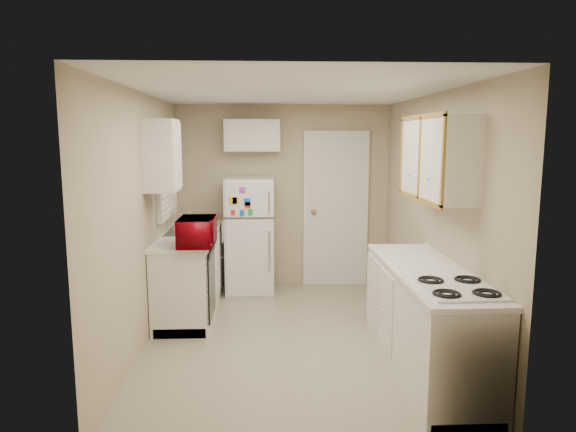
{
  "coord_description": "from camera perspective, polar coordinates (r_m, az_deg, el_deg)",
  "views": [
    {
      "loc": [
        -0.25,
        -4.87,
        1.98
      ],
      "look_at": [
        0.0,
        0.5,
        1.15
      ],
      "focal_mm": 32.0,
      "sensor_mm": 36.0,
      "label": 1
    }
  ],
  "objects": [
    {
      "name": "right_counter",
      "position": [
        4.55,
        15.03,
        -11.17
      ],
      "size": [
        0.6,
        2.0,
        0.9
      ],
      "primitive_type": "cube",
      "color": "silver",
      "rests_on": "floor"
    },
    {
      "name": "sink",
      "position": [
        6.09,
        -10.65,
        -1.98
      ],
      "size": [
        0.54,
        0.74,
        0.16
      ],
      "primitive_type": "cube",
      "color": "gray",
      "rests_on": "left_counter"
    },
    {
      "name": "refrigerator",
      "position": [
        6.55,
        -4.24,
        -2.2
      ],
      "size": [
        0.61,
        0.6,
        1.47
      ],
      "primitive_type": "cube",
      "rotation": [
        0.0,
        0.0,
        -0.01
      ],
      "color": "silver",
      "rests_on": "floor"
    },
    {
      "name": "upper_cabinet_right",
      "position": [
        4.62,
        16.36,
        6.19
      ],
      "size": [
        0.3,
        1.2,
        0.7
      ],
      "primitive_type": "cube",
      "color": "silver",
      "rests_on": "wall_right"
    },
    {
      "name": "cabinet_over_fridge",
      "position": [
        6.62,
        -4.0,
        8.93
      ],
      "size": [
        0.7,
        0.3,
        0.4
      ],
      "primitive_type": "cube",
      "color": "silver",
      "rests_on": "wall_back"
    },
    {
      "name": "microwave",
      "position": [
        5.2,
        -10.06,
        -1.66
      ],
      "size": [
        0.51,
        0.29,
        0.34
      ],
      "primitive_type": "imported",
      "rotation": [
        0.0,
        0.0,
        1.56
      ],
      "color": "#92020D",
      "rests_on": "left_counter"
    },
    {
      "name": "wall_right",
      "position": [
        5.2,
        15.86,
        -0.19
      ],
      "size": [
        3.8,
        3.8,
        0.0
      ],
      "primitive_type": "plane",
      "color": "tan",
      "rests_on": "floor"
    },
    {
      "name": "ceiling",
      "position": [
        4.9,
        0.28,
        13.7
      ],
      "size": [
        3.8,
        3.8,
        0.0
      ],
      "primitive_type": "plane",
      "color": "white",
      "rests_on": "floor"
    },
    {
      "name": "wall_left",
      "position": [
        5.07,
        -15.76,
        -0.41
      ],
      "size": [
        3.8,
        3.8,
        0.0
      ],
      "primitive_type": "plane",
      "color": "tan",
      "rests_on": "floor"
    },
    {
      "name": "window_blinds",
      "position": [
        6.04,
        -13.3,
        4.93
      ],
      "size": [
        0.1,
        0.98,
        1.08
      ],
      "primitive_type": "cube",
      "color": "silver",
      "rests_on": "wall_left"
    },
    {
      "name": "upper_cabinet_left",
      "position": [
        5.19,
        -13.86,
        6.54
      ],
      "size": [
        0.3,
        0.45,
        0.7
      ],
      "primitive_type": "cube",
      "color": "silver",
      "rests_on": "wall_left"
    },
    {
      "name": "stove",
      "position": [
        4.08,
        17.95,
        -14.69
      ],
      "size": [
        0.53,
        0.64,
        0.77
      ],
      "primitive_type": "cube",
      "rotation": [
        0.0,
        0.0,
        0.02
      ],
      "color": "silver",
      "rests_on": "floor"
    },
    {
      "name": "soap_bottle",
      "position": [
        6.28,
        -10.87,
        -0.37
      ],
      "size": [
        0.09,
        0.09,
        0.19
      ],
      "primitive_type": "imported",
      "rotation": [
        0.0,
        0.0,
        -0.03
      ],
      "color": "white",
      "rests_on": "left_counter"
    },
    {
      "name": "left_counter",
      "position": [
        6.03,
        -10.74,
        -6.08
      ],
      "size": [
        0.6,
        1.8,
        0.9
      ],
      "primitive_type": "cube",
      "color": "silver",
      "rests_on": "floor"
    },
    {
      "name": "floor",
      "position": [
        5.26,
        0.26,
        -13.32
      ],
      "size": [
        3.8,
        3.8,
        0.0
      ],
      "primitive_type": "plane",
      "color": "#AFA68B",
      "rests_on": "ground"
    },
    {
      "name": "interior_door",
      "position": [
        6.86,
        5.32,
        0.7
      ],
      "size": [
        0.86,
        0.06,
        2.08
      ],
      "primitive_type": "cube",
      "color": "silver",
      "rests_on": "floor"
    },
    {
      "name": "wall_front",
      "position": [
        3.08,
        2.06,
        -5.89
      ],
      "size": [
        2.8,
        2.8,
        0.0
      ],
      "primitive_type": "plane",
      "color": "tan",
      "rests_on": "floor"
    },
    {
      "name": "dishwasher",
      "position": [
        5.41,
        -8.57,
        -7.31
      ],
      "size": [
        0.03,
        0.58,
        0.72
      ],
      "primitive_type": "cube",
      "color": "black",
      "rests_on": "floor"
    },
    {
      "name": "wall_back",
      "position": [
        6.82,
        -0.54,
        2.21
      ],
      "size": [
        2.8,
        2.8,
        0.0
      ],
      "primitive_type": "plane",
      "color": "tan",
      "rests_on": "floor"
    }
  ]
}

